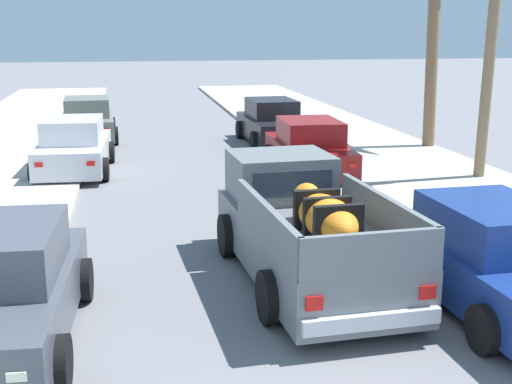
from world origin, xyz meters
TOP-DOWN VIEW (x-y plane):
  - sidewalk_right at (5.71, 12.00)m, footprint 5.40×60.00m
  - curb_left at (-4.41, 12.00)m, footprint 0.16×60.00m
  - curb_right at (4.41, 12.00)m, footprint 0.16×60.00m
  - pickup_truck at (0.98, 6.16)m, footprint 2.41×5.30m
  - car_left_near at (3.37, 4.53)m, footprint 2.14×4.31m
  - car_right_near at (3.23, 19.24)m, footprint 2.11×4.30m
  - car_right_mid at (3.14, 13.88)m, footprint 2.16×4.32m
  - car_left_far at (-3.25, 15.39)m, footprint 2.16×4.32m
  - car_right_far at (-3.16, 21.11)m, footprint 2.18×4.33m

SIDE VIEW (x-z plane):
  - curb_left at x=-4.41m, z-range 0.00..0.10m
  - curb_right at x=4.41m, z-range 0.00..0.10m
  - sidewalk_right at x=5.71m, z-range 0.00..0.12m
  - car_left_near at x=3.37m, z-range -0.06..1.48m
  - car_right_near at x=3.23m, z-range -0.06..1.48m
  - car_right_mid at x=3.14m, z-range -0.06..1.48m
  - car_left_far at x=-3.25m, z-range -0.06..1.48m
  - car_right_far at x=-3.16m, z-range -0.06..1.48m
  - pickup_truck at x=0.98m, z-range -0.09..1.71m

